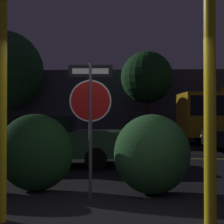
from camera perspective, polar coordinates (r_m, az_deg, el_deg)
road_center_stripe at (r=10.73m, az=0.86°, el=-8.50°), size 39.39×0.12×0.01m
stop_sign at (r=5.49m, az=-3.97°, el=1.59°), size 0.78×0.06×2.38m
yellow_pole_left at (r=4.54m, az=-19.62°, el=1.24°), size 0.15×0.15×3.20m
yellow_pole_right at (r=4.36m, az=17.47°, el=0.73°), size 0.16×0.16×3.11m
hedge_bush_2 at (r=6.23m, az=-13.87°, el=-7.19°), size 1.47×0.80×1.49m
hedge_bush_3 at (r=5.88m, az=7.33°, el=-7.65°), size 1.42×1.08×1.48m
passing_car_2 at (r=9.34m, az=-11.43°, el=-5.08°), size 4.55×2.15×1.46m
tree_0 at (r=22.29m, az=-19.35°, el=7.10°), size 5.41×5.41×7.20m
tree_1 at (r=20.03m, az=6.39°, el=6.28°), size 3.30×3.30×5.58m
building_backdrop at (r=24.72m, az=3.24°, el=1.41°), size 24.27×4.94×4.79m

